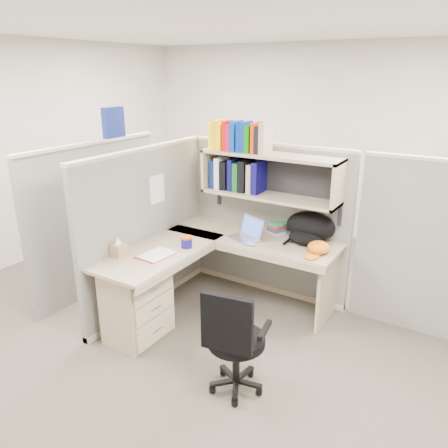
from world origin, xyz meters
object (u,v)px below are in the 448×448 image
Objects in this scene: laptop at (244,229)px; snack_canister at (187,242)px; desk at (169,286)px; backpack at (308,228)px; task_chair at (234,357)px.

laptop reaches higher than snack_canister.
snack_canister reaches higher than desk.
backpack is at bearing 38.25° from snack_canister.
laptop is (0.37, 0.74, 0.40)m from desk.
task_chair reaches higher than snack_canister.
snack_canister is 1.29m from task_chair.
desk is 1.94× the size of task_chair.
backpack is 1.18m from snack_canister.
laptop reaches higher than desk.
backpack reaches higher than desk.
backpack is at bearing 91.16° from task_chair.
task_chair is (0.59, -1.19, -0.52)m from laptop.
task_chair is (0.95, -0.73, -0.47)m from snack_canister.
snack_canister is 0.12× the size of task_chair.
laptop reaches higher than task_chair.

